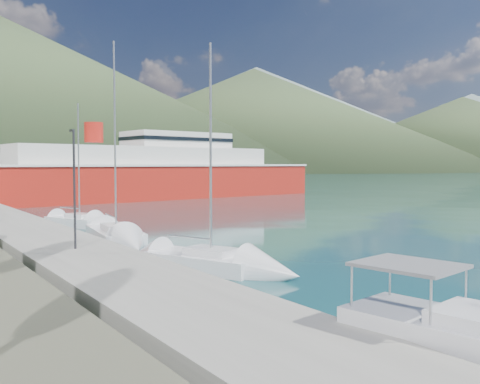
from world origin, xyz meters
TOP-DOWN VIEW (x-y plane):
  - quay at (-9.00, 26.00)m, footprint 5.00×88.00m
  - hills_far at (138.59, 618.73)m, footprint 1480.00×900.00m
  - hills_near at (98.04, 372.50)m, footprint 1010.00×520.00m
  - lamp_posts at (-9.00, 15.01)m, footprint 0.15×48.28m
  - sailboat_near at (-3.42, 9.03)m, footprint 5.31×8.51m
  - sailboat_mid at (-4.66, 20.21)m, footprint 3.94×10.03m
  - sailboat_far at (-3.17, 30.78)m, footprint 4.98×7.81m
  - ferry at (15.33, 62.02)m, footprint 58.48×18.95m

SIDE VIEW (x-z plane):
  - sailboat_far at x=-3.17m, z-range -5.17..5.79m
  - sailboat_near at x=-3.42m, z-range -5.57..6.20m
  - sailboat_mid at x=-4.66m, z-range -6.69..7.36m
  - quay at x=-9.00m, z-range 0.00..0.80m
  - ferry at x=15.33m, z-range -2.23..9.17m
  - lamp_posts at x=-9.00m, z-range 1.05..7.11m
  - hills_near at x=98.04m, z-range -8.32..106.68m
  - hills_far at x=138.59m, z-range -12.61..167.39m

